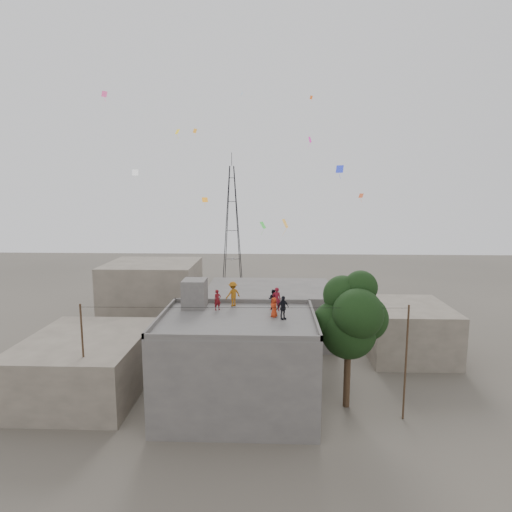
{
  "coord_description": "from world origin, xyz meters",
  "views": [
    {
      "loc": [
        2.17,
        -26.4,
        14.22
      ],
      "look_at": [
        1.08,
        3.12,
        9.71
      ],
      "focal_mm": 30.0,
      "sensor_mm": 36.0,
      "label": 1
    }
  ],
  "objects_px": {
    "stair_head_box": "(195,294)",
    "person_red_adult": "(277,299)",
    "transmission_tower": "(232,224)",
    "person_dark_adult": "(283,308)",
    "tree": "(351,317)"
  },
  "relations": [
    {
      "from": "tree",
      "to": "person_dark_adult",
      "type": "xyz_separation_m",
      "value": [
        -4.46,
        -0.57,
        0.76
      ]
    },
    {
      "from": "person_red_adult",
      "to": "stair_head_box",
      "type": "bearing_deg",
      "value": -12.63
    },
    {
      "from": "tree",
      "to": "transmission_tower",
      "type": "xyz_separation_m",
      "value": [
        -11.37,
        39.4,
        2.97
      ]
    },
    {
      "from": "transmission_tower",
      "to": "person_dark_adult",
      "type": "relative_size",
      "value": 13.14
    },
    {
      "from": "stair_head_box",
      "to": "person_red_adult",
      "type": "relative_size",
      "value": 1.22
    },
    {
      "from": "transmission_tower",
      "to": "person_red_adult",
      "type": "relative_size",
      "value": 12.21
    },
    {
      "from": "transmission_tower",
      "to": "person_red_adult",
      "type": "bearing_deg",
      "value": -80.27
    },
    {
      "from": "stair_head_box",
      "to": "person_dark_adult",
      "type": "bearing_deg",
      "value": -22.83
    },
    {
      "from": "stair_head_box",
      "to": "person_red_adult",
      "type": "distance_m",
      "value": 5.76
    },
    {
      "from": "person_red_adult",
      "to": "person_dark_adult",
      "type": "xyz_separation_m",
      "value": [
        0.38,
        -1.92,
        -0.06
      ]
    },
    {
      "from": "stair_head_box",
      "to": "transmission_tower",
      "type": "bearing_deg",
      "value": 91.23
    },
    {
      "from": "person_red_adult",
      "to": "person_dark_adult",
      "type": "relative_size",
      "value": 1.08
    },
    {
      "from": "stair_head_box",
      "to": "person_red_adult",
      "type": "xyz_separation_m",
      "value": [
        5.73,
        -0.65,
        -0.18
      ]
    },
    {
      "from": "person_red_adult",
      "to": "transmission_tower",
      "type": "bearing_deg",
      "value": -86.43
    },
    {
      "from": "person_dark_adult",
      "to": "transmission_tower",
      "type": "bearing_deg",
      "value": 64.97
    }
  ]
}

